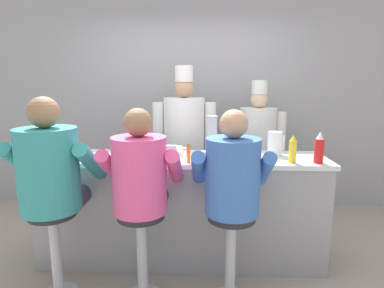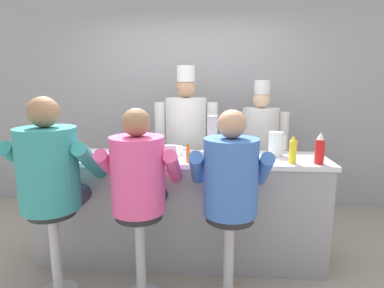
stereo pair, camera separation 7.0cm
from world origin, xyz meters
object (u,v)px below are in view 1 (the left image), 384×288
Objects in this scene: cup_stack_steel at (212,135)px; cook_in_whites_near at (184,140)px; cereal_bowl at (146,153)px; coffee_mug_white at (178,151)px; diner_seated_pink at (141,181)px; diner_seated_teal at (52,175)px; mustard_bottle_yellow at (293,150)px; hot_sauce_bottle_orange at (189,153)px; napkin_dispenser_chrome at (171,153)px; diner_seated_blue at (232,182)px; ketchup_bottle_red at (319,149)px; breakfast_plate at (71,157)px; cook_in_whites_far at (257,144)px; coffee_mug_tan at (207,156)px; water_pitcher_clear at (275,143)px.

cook_in_whites_near is at bearing 113.04° from cup_stack_steel.
cereal_bowl is 1.17× the size of coffee_mug_white.
diner_seated_teal is at bearing 179.63° from diner_seated_pink.
cup_stack_steel is (-0.66, 0.25, 0.07)m from mustard_bottle_yellow.
cereal_bowl is at bearing 149.33° from hot_sauce_bottle_orange.
hot_sauce_bottle_orange is at bearing -177.19° from mustard_bottle_yellow.
napkin_dispenser_chrome is 0.65m from diner_seated_blue.
ketchup_bottle_red is 1.11× the size of breakfast_plate.
coffee_mug_white reaches higher than breakfast_plate.
cook_in_whites_near is (0.00, 0.73, -0.03)m from coffee_mug_white.
diner_seated_blue reaches higher than cereal_bowl.
diner_seated_teal is (-1.19, -0.63, -0.20)m from cup_stack_steel.
cereal_bowl is at bearing -172.70° from coffee_mug_white.
coffee_mug_white is 0.08× the size of cook_in_whites_near.
diner_seated_blue reaches higher than breakfast_plate.
cereal_bowl is 0.10× the size of cook_in_whites_far.
cup_stack_steel reaches higher than coffee_mug_tan.
ketchup_bottle_red reaches higher than cereal_bowl.
napkin_dispenser_chrome is 0.46m from diner_seated_pink.
diner_seated_blue is at bearing -72.08° from cook_in_whites_near.
mustard_bottle_yellow is at bearing -45.07° from cook_in_whites_near.
diner_seated_pink is at bearing -162.04° from mustard_bottle_yellow.
cup_stack_steel is 2.78× the size of napkin_dispenser_chrome.
diner_seated_teal is (-1.14, -0.41, -0.06)m from coffee_mug_tan.
diner_seated_blue is (0.33, -0.34, -0.13)m from hot_sauce_bottle_orange.
mustard_bottle_yellow is at bearing -21.19° from cup_stack_steel.
napkin_dispenser_chrome is 0.08× the size of cook_in_whites_far.
cook_in_whites_far is (-0.10, 1.15, -0.18)m from mustard_bottle_yellow.
coffee_mug_white is at bearing -176.63° from water_pitcher_clear.
mustard_bottle_yellow is 1.89m from diner_seated_teal.
water_pitcher_clear is 1.29m from diner_seated_pink.
water_pitcher_clear is 1.66× the size of napkin_dispenser_chrome.
diner_seated_teal reaches higher than coffee_mug_white.
napkin_dispenser_chrome is at bearing 178.24° from mustard_bottle_yellow.
cook_in_whites_near is (-0.25, 0.93, -0.03)m from coffee_mug_tan.
coffee_mug_white is (-1.17, 0.24, -0.08)m from ketchup_bottle_red.
diner_seated_blue is (1.32, -0.00, -0.04)m from diner_seated_teal.
cereal_bowl is (-0.40, 0.24, -0.05)m from hot_sauce_bottle_orange.
cup_stack_steel is (-0.57, -0.03, 0.07)m from water_pitcher_clear.
cook_in_whites_near reaches higher than napkin_dispenser_chrome.
diner_seated_blue is at bearing -38.40° from cereal_bowl.
mustard_bottle_yellow is at bearing -8.81° from cereal_bowl.
ketchup_bottle_red is 0.21m from mustard_bottle_yellow.
cook_in_whites_far is (0.42, 1.54, -0.02)m from diner_seated_blue.
diner_seated_pink reaches higher than cup_stack_steel.
ketchup_bottle_red is 0.84m from diner_seated_blue.
cook_in_whites_near is (0.29, 0.76, -0.01)m from cereal_bowl.
ketchup_bottle_red is at bearing 15.13° from diner_seated_pink.
diner_seated_teal is 0.93× the size of cook_in_whites_far.
cup_stack_steel is at bearing 32.34° from napkin_dispenser_chrome.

